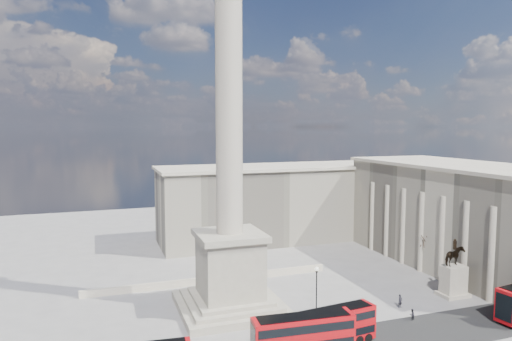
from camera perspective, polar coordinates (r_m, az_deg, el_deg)
The scene contains 14 objects.
ground at distance 61.87m, azimuth -1.92°, elevation -18.54°, with size 180.00×180.00×0.00m, color gray.
nelsons_column at distance 62.53m, azimuth -3.33°, elevation -5.84°, with size 14.00×14.00×49.85m.
balustrade_wall at distance 76.05m, azimuth -5.61°, elevation -13.45°, with size 40.00×0.60×1.10m, color beige.
building_east at distance 90.32m, azimuth 24.45°, elevation -5.13°, with size 19.00×46.00×18.60m.
building_northeast at distance 102.31m, azimuth 2.10°, elevation -4.01°, with size 51.00×17.00×16.60m.
red_bus_b at distance 53.48m, azimuth 5.99°, elevation -19.74°, with size 11.56×3.53×4.62m.
red_bus_c at distance 56.12m, azimuth 9.56°, elevation -18.67°, with size 10.98×3.61×4.37m.
victorian_lamp at distance 64.20m, azimuth 7.57°, elevation -14.09°, with size 0.54×0.54×6.33m.
equestrian_statue at distance 75.62m, azimuth 23.46°, elevation -12.01°, with size 4.20×3.15×8.69m.
bare_tree_mid at distance 84.78m, azimuth 20.43°, elevation -8.03°, with size 1.97×1.97×7.47m.
bare_tree_far at distance 91.37m, azimuth 18.04°, elevation -7.16°, with size 1.75×1.75×7.13m.
pedestrian_walking at distance 69.17m, azimuth 17.58°, elevation -15.30°, with size 0.69×0.45×1.89m, color black.
pedestrian_standing at distance 65.61m, azimuth 18.91°, elevation -16.68°, with size 0.74×0.58×1.52m, color black.
pedestrian_crossing at distance 61.94m, azimuth 12.63°, elevation -17.81°, with size 0.97×0.40×1.65m, color black.
Camera 1 is at (-16.76, -53.98, 25.18)m, focal length 32.00 mm.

